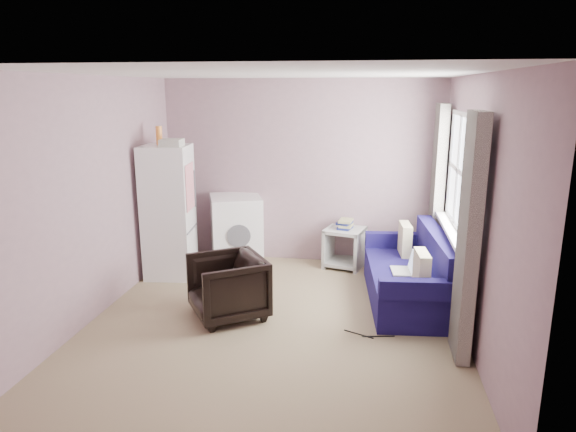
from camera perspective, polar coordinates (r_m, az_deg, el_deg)
name	(u,v)px	position (r m, az deg, el deg)	size (l,w,h in m)	color
room	(276,205)	(5.02, -1.38, 1.20)	(3.84, 4.24, 2.54)	#988463
armchair	(228,284)	(5.47, -6.74, -7.50)	(0.72, 0.67, 0.74)	black
fridge	(169,211)	(6.67, -13.12, 0.55)	(0.64, 0.64, 1.92)	white
washing_machine	(236,228)	(7.10, -5.77, -1.39)	(0.85, 0.85, 0.94)	white
side_table	(345,244)	(6.99, 6.31, -3.16)	(0.60, 0.60, 0.67)	#B2B5B0
sofa	(412,277)	(6.00, 13.59, -6.59)	(0.96, 1.87, 0.81)	navy
window_dressing	(450,210)	(5.72, 17.59, 0.63)	(0.17, 2.62, 2.18)	white
floor_cables	(368,335)	(5.24, 8.93, -12.95)	(0.50, 0.15, 0.01)	black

